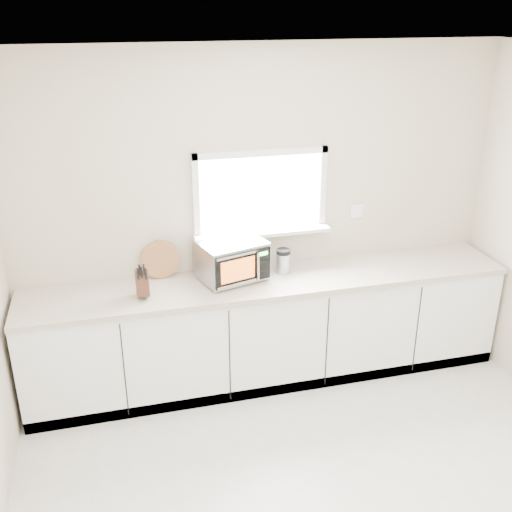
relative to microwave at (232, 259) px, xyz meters
name	(u,v)px	position (x,y,z in m)	size (l,w,h in m)	color
back_wall	(260,214)	(0.29, 0.23, 0.28)	(4.00, 0.17, 2.70)	#C2B19A
cabinets	(269,330)	(0.29, -0.07, -0.65)	(3.92, 0.60, 0.88)	white
countertop	(270,281)	(0.29, -0.08, -0.19)	(3.92, 0.64, 0.04)	beige
microwave	(232,259)	(0.00, 0.00, 0.00)	(0.58, 0.51, 0.32)	black
knife_block	(142,282)	(-0.71, -0.13, -0.05)	(0.09, 0.19, 0.28)	#4B281B
cutting_board	(160,260)	(-0.54, 0.17, -0.01)	(0.31, 0.31, 0.02)	#AB7C42
coffee_grinder	(283,261)	(0.43, 0.01, -0.07)	(0.13, 0.13, 0.21)	#AFB1B6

